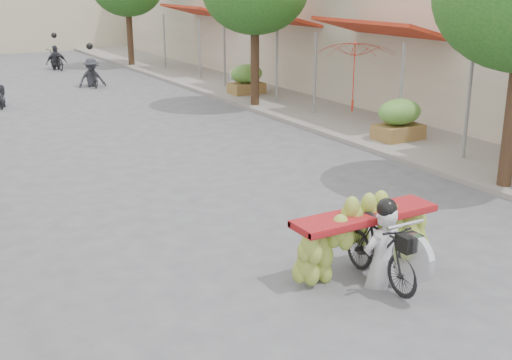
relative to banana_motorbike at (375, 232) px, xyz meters
name	(u,v)px	position (x,y,z in m)	size (l,w,h in m)	color
sidewalk_right	(280,97)	(6.45, 12.78, -0.65)	(4.00, 60.00, 0.12)	gray
shophouse_row_right	(412,10)	(11.44, 11.78, 2.29)	(9.77, 40.00, 6.00)	#BFB39E
produce_crate_mid	(399,116)	(5.65, 5.78, 0.01)	(1.20, 0.88, 1.16)	brown
produce_crate_far	(247,77)	(5.65, 13.78, 0.01)	(1.20, 0.88, 1.16)	brown
banana_motorbike	(375,232)	(0.00, 0.00, 0.00)	(2.23, 1.81, 2.12)	black
market_umbrella	(357,39)	(5.26, 7.16, 1.86)	(2.26, 2.26, 1.93)	#AB2516
pedestrian	(235,69)	(5.72, 14.77, 0.17)	(0.86, 0.69, 1.51)	silver
bg_motorbike_b	(91,65)	(1.46, 18.77, 0.16)	(1.06, 1.59, 1.95)	black
bg_motorbike_c	(56,53)	(1.48, 24.65, 0.08)	(1.00, 1.68, 1.95)	black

